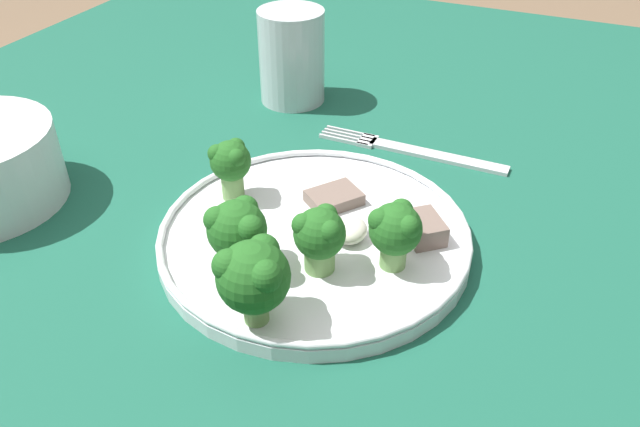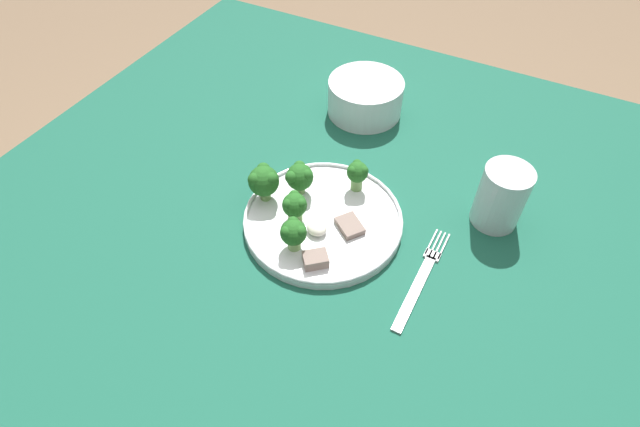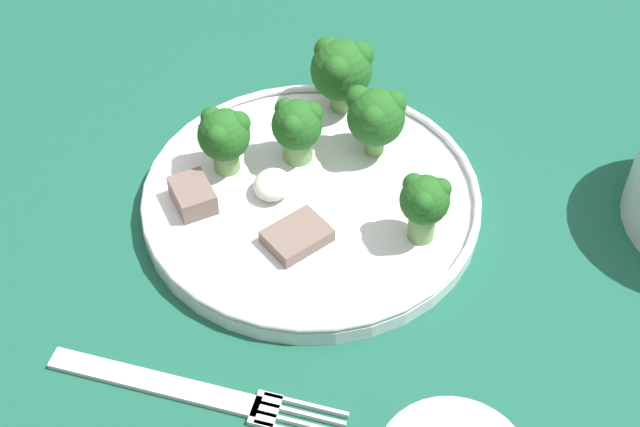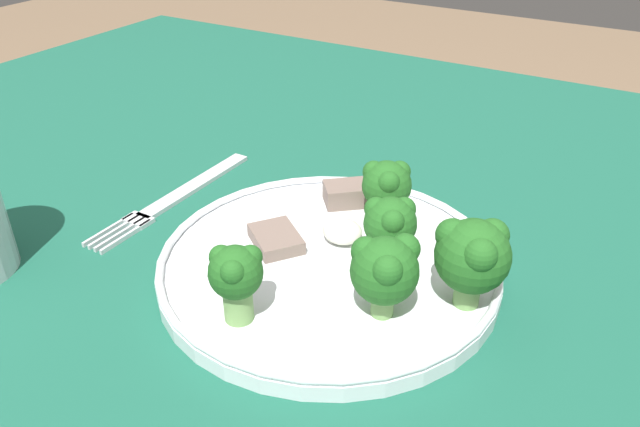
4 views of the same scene
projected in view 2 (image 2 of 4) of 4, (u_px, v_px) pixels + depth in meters
name	position (u px, v px, depth m)	size (l,w,h in m)	color
ground_plane	(338.00, 398.00, 1.35)	(8.00, 8.00, 0.00)	#7F664C
table	(348.00, 256.00, 0.87)	(1.27, 1.13, 0.73)	#195642
dinner_plate	(323.00, 220.00, 0.80)	(0.25, 0.25, 0.02)	white
fork	(421.00, 279.00, 0.73)	(0.02, 0.20, 0.00)	silver
cream_bowl	(365.00, 98.00, 0.97)	(0.15, 0.15, 0.07)	silver
drinking_glass	(500.00, 199.00, 0.77)	(0.07, 0.07, 0.11)	silver
broccoli_floret_near_rim_left	(293.00, 233.00, 0.73)	(0.04, 0.04, 0.05)	#709E56
broccoli_floret_center_left	(300.00, 177.00, 0.81)	(0.05, 0.04, 0.06)	#709E56
broccoli_floret_back_left	(357.00, 173.00, 0.81)	(0.04, 0.04, 0.05)	#709E56
broccoli_floret_front_left	(295.00, 206.00, 0.77)	(0.04, 0.04, 0.05)	#709E56
broccoli_floret_center_back	(264.00, 181.00, 0.79)	(0.05, 0.05, 0.06)	#709E56
meat_slice_front_slice	(350.00, 226.00, 0.78)	(0.05, 0.05, 0.01)	#756056
meat_slice_middle_slice	(316.00, 259.00, 0.73)	(0.04, 0.04, 0.02)	#756056
sauce_dollop	(317.00, 228.00, 0.77)	(0.03, 0.03, 0.02)	silver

